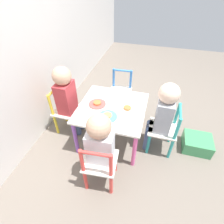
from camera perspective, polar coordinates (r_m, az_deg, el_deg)
ground_plane at (r=1.97m, az=0.00°, el=-8.13°), size 6.00×6.00×0.00m
kids_table at (r=1.70m, az=0.00°, el=0.24°), size 0.63×0.63×0.43m
chair_yellow at (r=1.96m, az=-14.94°, el=0.31°), size 0.26×0.26×0.52m
chair_red at (r=1.45m, az=-3.98°, el=-16.76°), size 0.28×0.28×0.52m
chair_teal at (r=1.76m, az=16.84°, el=-5.74°), size 0.26×0.26×0.52m
chair_blue at (r=2.19m, az=2.83°, el=6.53°), size 0.28×0.28×0.52m
child_back at (r=1.80m, az=-14.47°, el=5.35°), size 0.20×0.22×0.78m
child_left at (r=1.33m, az=-3.74°, el=-10.03°), size 0.23×0.21×0.73m
child_front at (r=1.61m, az=16.16°, el=-0.21°), size 0.20×0.22×0.76m
plate_back at (r=1.70m, az=-4.83°, el=2.74°), size 0.17×0.17×0.03m
plate_left at (r=1.55m, az=-1.45°, el=-1.36°), size 0.17×0.17×0.03m
plate_front at (r=1.64m, az=5.00°, el=1.06°), size 0.16×0.16×0.03m
storage_bin at (r=2.01m, az=25.95°, el=-9.20°), size 0.24×0.27×0.14m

